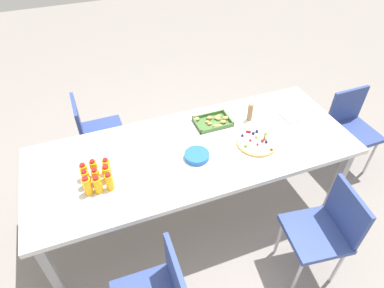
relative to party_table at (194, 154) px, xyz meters
The scene contains 19 objects.
ground_plane 0.70m from the party_table, ahead, with size 12.00×12.00×0.00m, color gray.
party_table is the anchor object (origin of this frame).
chair_near_right 1.09m from the party_table, 50.99° to the right, with size 0.45×0.45×0.83m.
chair_end 1.65m from the party_table, ahead, with size 0.41×0.41×0.83m.
chair_far_left 1.11m from the party_table, 129.16° to the left, with size 0.40×0.40×0.83m.
juice_bottle_0 0.84m from the party_table, 169.15° to the right, with size 0.06×0.06×0.15m.
juice_bottle_1 0.78m from the party_table, 167.62° to the right, with size 0.06×0.06×0.14m.
juice_bottle_2 0.70m from the party_table, 166.08° to the right, with size 0.05×0.05×0.14m.
juice_bottle_3 0.83m from the party_table, behind, with size 0.05×0.05×0.15m.
juice_bottle_4 0.76m from the party_table, behind, with size 0.05×0.05×0.14m.
juice_bottle_5 0.69m from the party_table, behind, with size 0.06×0.06×0.14m.
juice_bottle_6 0.83m from the party_table, behind, with size 0.05×0.05×0.14m.
juice_bottle_7 0.76m from the party_table, behind, with size 0.05×0.05×0.15m.
juice_bottle_8 0.68m from the party_table, behind, with size 0.05×0.05×0.13m.
fruit_pizza 0.50m from the party_table, 13.22° to the right, with size 0.32×0.32×0.05m.
snack_tray 0.37m from the party_table, 42.86° to the left, with size 0.30×0.21×0.04m.
plate_stack 0.12m from the party_table, 99.56° to the right, with size 0.19×0.19×0.04m.
napkin_stack 0.93m from the party_table, ahead, with size 0.15×0.15×0.02m, color white.
cardboard_tube 0.62m from the party_table, 17.71° to the left, with size 0.04×0.04×0.16m, color #9E7A56.
Camera 1 is at (-0.68, -1.75, 2.49)m, focal length 31.04 mm.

